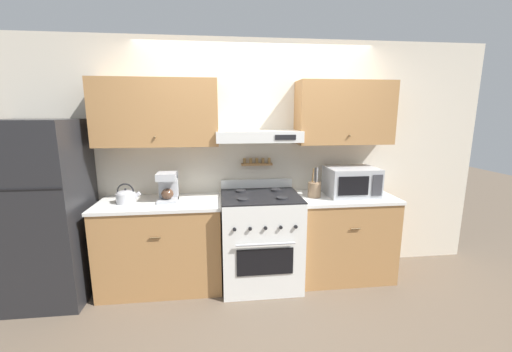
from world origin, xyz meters
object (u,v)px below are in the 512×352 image
at_px(utensil_crock, 314,189).
at_px(refrigerator, 43,212).
at_px(tea_kettle, 126,196).
at_px(coffee_maker, 168,186).
at_px(stove_range, 260,239).
at_px(microwave, 351,181).

bearing_deg(utensil_crock, refrigerator, -178.69).
distance_m(tea_kettle, coffee_maker, 0.41).
relative_size(coffee_maker, utensil_crock, 0.94).
xyz_separation_m(stove_range, tea_kettle, (-1.33, 0.04, 0.50)).
height_order(tea_kettle, utensil_crock, utensil_crock).
relative_size(refrigerator, utensil_crock, 5.56).
distance_m(stove_range, refrigerator, 2.11).
bearing_deg(stove_range, refrigerator, -179.48).
bearing_deg(coffee_maker, utensil_crock, -1.04).
distance_m(coffee_maker, utensil_crock, 1.51).
bearing_deg(refrigerator, microwave, 1.46).
xyz_separation_m(tea_kettle, utensil_crock, (1.91, 0.00, 0.01)).
bearing_deg(refrigerator, coffee_maker, 4.37).
xyz_separation_m(tea_kettle, microwave, (2.31, 0.02, 0.08)).
distance_m(stove_range, utensil_crock, 0.77).
height_order(coffee_maker, utensil_crock, utensil_crock).
bearing_deg(microwave, stove_range, -176.56).
bearing_deg(microwave, utensil_crock, -177.51).
bearing_deg(microwave, coffee_maker, 179.71).
xyz_separation_m(stove_range, utensil_crock, (0.58, 0.04, 0.51)).
distance_m(coffee_maker, microwave, 1.92).
height_order(refrigerator, microwave, refrigerator).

